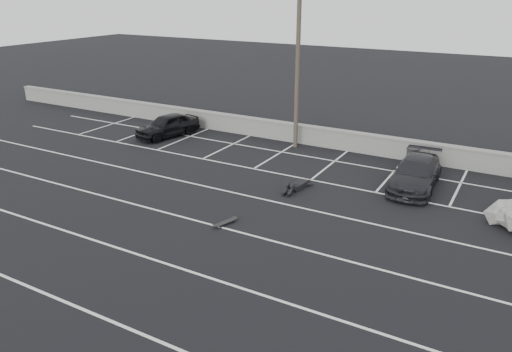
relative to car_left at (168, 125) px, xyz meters
The scene contains 9 objects.
ground 14.59m from the car_left, 51.26° to the right, with size 120.00×120.00×0.00m, color black.
seawall 9.49m from the car_left, 16.09° to the left, with size 50.00×0.45×1.06m.
stall_lines 11.43m from the car_left, 37.61° to the right, with size 36.00×20.05×0.01m.
car_left is the anchor object (origin of this frame).
car_right 14.43m from the car_left, ahead, with size 1.81×4.46×1.29m, color black.
utility_pole 8.45m from the car_left, 13.99° to the left, with size 1.16×0.23×8.70m.
trash_bin 13.76m from the car_left, ahead, with size 0.65×0.65×0.94m.
person 10.63m from the car_left, 18.71° to the right, with size 1.16×2.54×0.49m, color black, non-canonical shape.
skateboard 12.26m from the car_left, 41.39° to the right, with size 0.48×0.90×0.10m.
Camera 1 is at (9.21, -10.59, 8.24)m, focal length 35.00 mm.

